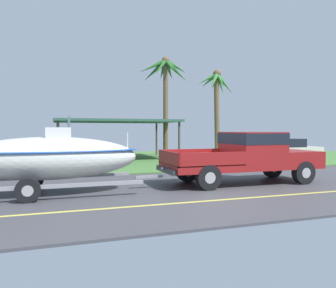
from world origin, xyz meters
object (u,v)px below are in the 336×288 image
object	(u,v)px
palm_tree_near_right	(217,92)
parked_sedan_near	(282,150)
boat_on_trailer	(49,158)
carport_awning	(115,122)
pickup_truck_towing	(251,154)
parked_sedan_far	(11,156)
palm_tree_near_left	(165,79)

from	to	relation	value
palm_tree_near_right	parked_sedan_near	bearing A→B (deg)	-84.90
parked_sedan_near	palm_tree_near_right	world-z (taller)	palm_tree_near_right
boat_on_trailer	carport_awning	distance (m)	11.50
pickup_truck_towing	parked_sedan_far	world-z (taller)	pickup_truck_towing
parked_sedan_far	carport_awning	size ratio (longest dim) A/B	0.63
boat_on_trailer	palm_tree_near_left	bearing A→B (deg)	56.87
boat_on_trailer	palm_tree_near_right	world-z (taller)	palm_tree_near_right
carport_awning	palm_tree_near_left	size ratio (longest dim) A/B	1.09
palm_tree_near_left	carport_awning	bearing A→B (deg)	-175.14
pickup_truck_towing	carport_awning	distance (m)	11.28
parked_sedan_near	parked_sedan_far	world-z (taller)	same
palm_tree_near_left	parked_sedan_far	bearing A→B (deg)	-155.20
pickup_truck_towing	parked_sedan_near	world-z (taller)	pickup_truck_towing
pickup_truck_towing	parked_sedan_near	size ratio (longest dim) A/B	1.30
parked_sedan_far	palm_tree_near_left	bearing A→B (deg)	24.80
boat_on_trailer	palm_tree_near_left	distance (m)	13.89
boat_on_trailer	parked_sedan_near	distance (m)	14.53
boat_on_trailer	carport_awning	world-z (taller)	carport_awning
boat_on_trailer	palm_tree_near_right	size ratio (longest dim) A/B	0.94
palm_tree_near_left	palm_tree_near_right	bearing A→B (deg)	25.91
pickup_truck_towing	palm_tree_near_right	bearing A→B (deg)	67.54
pickup_truck_towing	palm_tree_near_left	world-z (taller)	palm_tree_near_left
parked_sedan_near	boat_on_trailer	bearing A→B (deg)	-154.24
palm_tree_near_right	pickup_truck_towing	bearing A→B (deg)	-112.46
boat_on_trailer	parked_sedan_far	size ratio (longest dim) A/B	1.37
parked_sedan_far	palm_tree_near_left	distance (m)	11.02
boat_on_trailer	carport_awning	xyz separation A→B (m)	(3.78, 10.78, 1.35)
pickup_truck_towing	palm_tree_near_right	xyz separation A→B (m)	(5.62, 13.60, 3.94)
parked_sedan_far	palm_tree_near_right	bearing A→B (deg)	25.21
parked_sedan_near	carport_awning	size ratio (longest dim) A/B	0.60
pickup_truck_towing	parked_sedan_far	distance (m)	11.05
parked_sedan_near	parked_sedan_far	size ratio (longest dim) A/B	0.96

